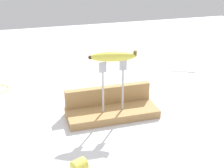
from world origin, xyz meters
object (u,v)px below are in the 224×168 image
at_px(banana_raised_center, 113,56).
at_px(fork_fallen_near, 184,71).
at_px(banana_chunk_near, 80,165).
at_px(fork_stand_center, 113,82).

distance_m(banana_raised_center, fork_fallen_near, 0.63).
height_order(fork_fallen_near, banana_chunk_near, banana_chunk_near).
bearing_deg(fork_fallen_near, banana_raised_center, -144.13).
distance_m(fork_stand_center, banana_chunk_near, 0.34).
height_order(banana_raised_center, fork_fallen_near, banana_raised_center).
relative_size(banana_raised_center, fork_fallen_near, 1.09).
height_order(banana_raised_center, banana_chunk_near, banana_raised_center).
relative_size(fork_fallen_near, banana_chunk_near, 3.04).
bearing_deg(banana_chunk_near, fork_fallen_near, 42.96).
distance_m(fork_stand_center, banana_raised_center, 0.09).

